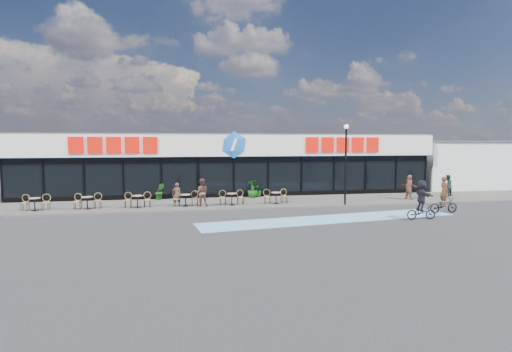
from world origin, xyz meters
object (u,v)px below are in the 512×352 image
Objects in this scene: potted_plant_mid at (252,189)px; patron_left at (177,194)px; patron_right at (202,192)px; cyclist_b at (444,201)px; bistro_set_0 at (35,203)px; lamp_post at (346,157)px; pedestrian_c at (448,185)px; pedestrian_b at (409,188)px; potted_plant_left at (160,191)px; pedestrian_a at (409,187)px; potted_plant_right at (258,190)px; cyclist_a at (422,201)px.

potted_plant_mid is 5.91m from patron_left.
cyclist_b is at bearing 165.28° from patron_right.
bistro_set_0 is 13.47m from potted_plant_mid.
pedestrian_c is at bearing 14.74° from lamp_post.
patron_right reaches higher than pedestrian_c.
pedestrian_c is (13.96, -1.88, 0.16)m from potted_plant_mid.
pedestrian_b is at bearing 81.19° from cyclist_b.
lamp_post is 5.91m from pedestrian_b.
pedestrian_a is at bearing -9.95° from potted_plant_left.
potted_plant_right reaches higher than bistro_set_0.
bistro_set_0 is 7.95m from patron_left.
potted_plant_right is 12.02m from cyclist_b.
cyclist_b reaches higher than patron_right.
cyclist_b is (22.82, -4.43, 0.13)m from bistro_set_0.
pedestrian_c reaches higher than patron_left.
pedestrian_c is at bearing -172.93° from patron_right.
pedestrian_a is at bearing -15.61° from potted_plant_mid.
potted_plant_mid reaches higher than potted_plant_right.
cyclist_b is at bearing -39.61° from potted_plant_right.
bistro_set_0 is 13.94m from potted_plant_right.
potted_plant_right is at bearing -113.77° from pedestrian_a.
potted_plant_right is 0.61× the size of patron_right.
potted_plant_left is 1.11× the size of potted_plant_right.
potted_plant_left is 16.37m from cyclist_a.
bistro_set_0 is at bearing 1.61° from patron_right.
potted_plant_left is 6.79m from potted_plant_right.
pedestrian_b reaches higher than potted_plant_left.
potted_plant_left is 0.73× the size of pedestrian_b.
patron_right is 17.71m from pedestrian_c.
cyclist_b is (-0.62, -4.55, -0.25)m from pedestrian_a.
pedestrian_a is 3.78m from pedestrian_c.
patron_left is 0.92× the size of pedestrian_c.
cyclist_a is (11.01, -5.76, 0.01)m from patron_right.
potted_plant_mid is (13.13, 3.00, 0.16)m from bistro_set_0.
patron_left is at bearing -151.27° from potted_plant_mid.
patron_right is 14.02m from pedestrian_a.
cyclist_a is at bearing 141.86° from patron_left.
pedestrian_a is (23.44, 0.12, 0.38)m from bistro_set_0.
pedestrian_a is at bearing 122.07° from pedestrian_b.
lamp_post is 6.92m from potted_plant_right.
potted_plant_mid is 1.21× the size of potted_plant_right.
cyclist_b reaches higher than bistro_set_0.
patron_right reaches higher than potted_plant_mid.
bistro_set_0 is 1.07× the size of patron_left.
potted_plant_mid is at bearing -111.87° from pedestrian_a.
pedestrian_a is at bearing -12.64° from pedestrian_c.
potted_plant_left is at bearing 155.04° from cyclist_b.
pedestrian_c reaches higher than potted_plant_right.
potted_plant_right is at bearing 126.81° from cyclist_a.
potted_plant_mid is 10.77m from pedestrian_b.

